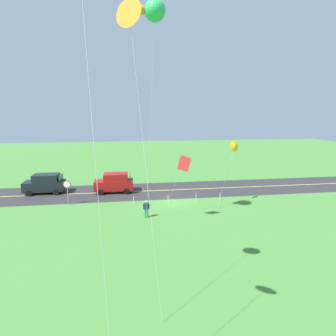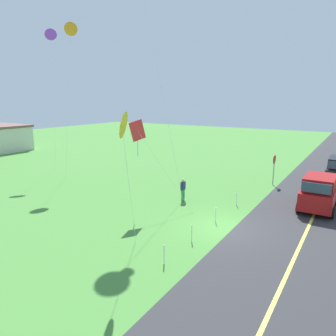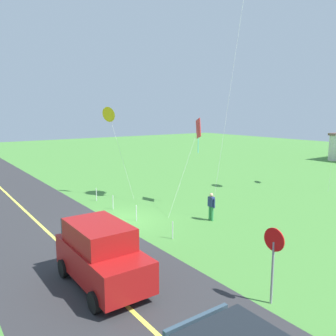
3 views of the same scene
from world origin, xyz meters
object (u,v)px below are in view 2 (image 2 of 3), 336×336
object	(u,v)px
car_suv_foreground	(319,192)
stop_sign	(274,164)
kite_blue_mid	(71,30)
kite_pink_drift	(138,132)
person_adult_near	(183,189)
kite_green_far	(122,125)
kite_yellow_high	(51,35)

from	to	relation	value
car_suv_foreground	stop_sign	distance (m)	5.91
kite_blue_mid	kite_pink_drift	distance (m)	13.25
car_suv_foreground	kite_blue_mid	bearing A→B (deg)	95.94
person_adult_near	kite_green_far	xyz separation A→B (m)	(-8.66, -2.00, 5.11)
kite_blue_mid	kite_green_far	world-z (taller)	kite_blue_mid
person_adult_near	kite_blue_mid	distance (m)	16.53
kite_green_far	car_suv_foreground	bearing A→B (deg)	-27.79
car_suv_foreground	person_adult_near	distance (m)	8.84
kite_blue_mid	kite_green_far	size ratio (longest dim) A/B	2.03
stop_sign	person_adult_near	size ratio (longest dim) A/B	1.60
kite_blue_mid	person_adult_near	bearing A→B (deg)	-95.54
person_adult_near	kite_yellow_high	distance (m)	19.75
stop_sign	kite_pink_drift	size ratio (longest dim) A/B	0.44
kite_green_far	kite_pink_drift	xyz separation A→B (m)	(5.64, 3.53, -0.96)
kite_green_far	kite_yellow_high	bearing A→B (deg)	58.15
car_suv_foreground	kite_green_far	world-z (taller)	kite_green_far
kite_blue_mid	kite_pink_drift	size ratio (longest dim) A/B	2.29
kite_yellow_high	kite_pink_drift	distance (m)	16.89
person_adult_near	kite_green_far	bearing A→B (deg)	-26.01
kite_blue_mid	car_suv_foreground	bearing A→B (deg)	-84.06
car_suv_foreground	kite_yellow_high	bearing A→B (deg)	92.26
car_suv_foreground	kite_yellow_high	distance (m)	26.52
kite_yellow_high	kite_green_far	xyz separation A→B (m)	(-10.90, -17.55, -6.86)
kite_pink_drift	car_suv_foreground	bearing A→B (deg)	-57.62
stop_sign	kite_yellow_high	distance (m)	23.33
person_adult_near	kite_yellow_high	size ratio (longest dim) A/B	0.12
kite_yellow_high	kite_pink_drift	xyz separation A→B (m)	(-5.26, -14.02, -7.83)
stop_sign	kite_green_far	distance (m)	16.90
person_adult_near	kite_blue_mid	bearing A→B (deg)	-134.59
kite_yellow_high	kite_green_far	size ratio (longest dim) A/B	2.06
car_suv_foreground	person_adult_near	bearing A→B (deg)	111.07
person_adult_near	kite_pink_drift	bearing A→B (deg)	-65.85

